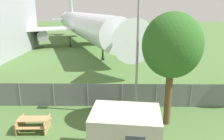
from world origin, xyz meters
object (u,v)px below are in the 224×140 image
portable_cabin (125,135)px  tree_left_of_cabin (172,46)px  airplane (85,25)px  picnic_bench_near_cabin (34,123)px

portable_cabin → tree_left_of_cabin: 5.76m
airplane → portable_cabin: 32.49m
picnic_bench_near_cabin → tree_left_of_cabin: tree_left_of_cabin is taller
picnic_bench_near_cabin → tree_left_of_cabin: bearing=6.5°
airplane → picnic_bench_near_cabin: (0.80, -29.37, -3.57)m
portable_cabin → tree_left_of_cabin: size_ratio=0.50×
portable_cabin → tree_left_of_cabin: bearing=55.9°
airplane → tree_left_of_cabin: airplane is taller
airplane → picnic_bench_near_cabin: 29.60m
airplane → picnic_bench_near_cabin: size_ratio=22.72×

